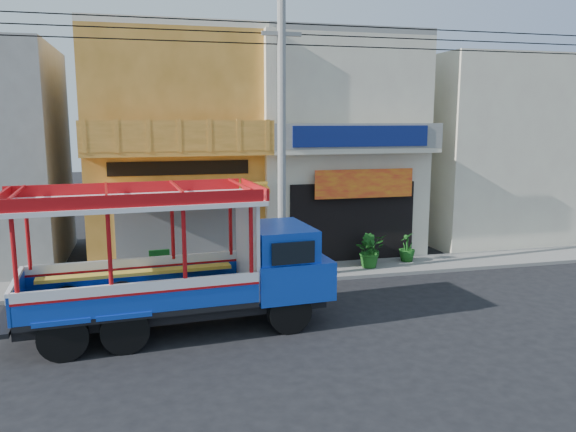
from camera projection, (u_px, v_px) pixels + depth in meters
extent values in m
plane|color=black|center=(347.00, 313.00, 14.95)|extent=(90.00, 90.00, 0.00)
cube|color=slate|center=(306.00, 272.00, 18.76)|extent=(30.00, 2.00, 0.12)
cube|color=#AF7426|center=(174.00, 149.00, 20.95)|extent=(6.00, 6.00, 8.00)
cube|color=#595B5E|center=(182.00, 233.00, 18.50)|extent=(4.20, 0.10, 2.60)
cube|color=orange|center=(181.00, 186.00, 17.53)|extent=(5.20, 1.50, 0.31)
cube|color=#AF7426|center=(180.00, 153.00, 17.74)|extent=(6.00, 0.70, 0.18)
cube|color=#AF7426|center=(180.00, 136.00, 17.36)|extent=(6.00, 0.12, 0.95)
cube|color=black|center=(180.00, 168.00, 18.13)|extent=(4.50, 0.04, 0.45)
cube|color=beige|center=(170.00, 35.00, 20.25)|extent=(6.00, 6.00, 0.24)
cube|color=beige|center=(327.00, 147.00, 22.40)|extent=(6.00, 6.00, 8.00)
cube|color=black|center=(353.00, 222.00, 19.94)|extent=(4.60, 0.12, 2.80)
cube|color=#FFA71A|center=(364.00, 184.00, 19.51)|extent=(3.60, 0.05, 1.00)
cube|color=beige|center=(358.00, 151.00, 19.19)|extent=(6.00, 0.70, 0.18)
cube|color=gray|center=(361.00, 136.00, 18.82)|extent=(6.00, 0.12, 0.85)
cube|color=navy|center=(362.00, 136.00, 18.75)|extent=(4.80, 0.06, 0.70)
cube|color=gray|center=(328.00, 40.00, 21.70)|extent=(6.00, 6.00, 0.24)
cube|color=beige|center=(271.00, 153.00, 18.66)|extent=(0.35, 0.30, 8.00)
cube|color=beige|center=(482.00, 150.00, 24.13)|extent=(6.00, 6.00, 7.60)
cylinder|color=gray|center=(282.00, 139.00, 17.10)|extent=(0.26, 0.26, 9.00)
cube|color=gray|center=(281.00, 34.00, 16.57)|extent=(1.20, 0.12, 0.12)
cylinder|color=black|center=(314.00, 45.00, 16.86)|extent=(28.00, 0.04, 0.04)
cylinder|color=black|center=(314.00, 35.00, 16.81)|extent=(28.00, 0.04, 0.04)
cylinder|color=black|center=(314.00, 25.00, 16.76)|extent=(28.00, 0.04, 0.04)
cylinder|color=black|center=(289.00, 312.00, 13.51)|extent=(1.08, 0.37, 1.06)
cylinder|color=black|center=(266.00, 288.00, 15.39)|extent=(1.08, 0.37, 1.06)
cylinder|color=black|center=(125.00, 330.00, 12.34)|extent=(1.08, 0.37, 1.06)
cylinder|color=black|center=(122.00, 302.00, 14.22)|extent=(1.08, 0.37, 1.06)
cylinder|color=black|center=(63.00, 337.00, 11.95)|extent=(1.08, 0.37, 1.06)
cylinder|color=black|center=(68.00, 307.00, 13.83)|extent=(1.08, 0.37, 1.06)
cube|color=black|center=(177.00, 305.00, 13.65)|extent=(7.22, 2.23, 0.30)
cube|color=blue|center=(285.00, 273.00, 14.40)|extent=(2.06, 2.46, 0.95)
cube|color=blue|center=(279.00, 241.00, 14.21)|extent=(1.63, 2.24, 0.79)
cube|color=black|center=(306.00, 241.00, 14.44)|extent=(0.19, 1.86, 0.58)
cube|color=black|center=(140.00, 301.00, 13.35)|extent=(5.39, 2.68, 0.13)
cube|color=blue|center=(143.00, 300.00, 12.23)|extent=(5.24, 0.44, 0.64)
cube|color=white|center=(142.00, 287.00, 12.19)|extent=(5.24, 0.45, 0.23)
cube|color=blue|center=(137.00, 273.00, 14.34)|extent=(5.24, 0.44, 0.64)
cube|color=white|center=(136.00, 263.00, 14.29)|extent=(5.24, 0.45, 0.23)
cylinder|color=#B30E12|center=(14.00, 256.00, 11.30)|extent=(0.10, 0.10, 1.69)
cylinder|color=#B30E12|center=(28.00, 235.00, 13.36)|extent=(0.10, 0.10, 1.69)
cube|color=white|center=(247.00, 244.00, 13.96)|extent=(0.23, 2.14, 2.38)
cube|color=white|center=(131.00, 202.00, 12.91)|extent=(6.04, 2.99, 0.11)
cube|color=#B30E12|center=(130.00, 194.00, 12.88)|extent=(5.82, 2.87, 0.28)
cube|color=black|center=(160.00, 278.00, 17.64)|extent=(0.55, 0.33, 0.10)
cube|color=#0B4112|center=(160.00, 263.00, 17.56)|extent=(0.63, 0.13, 0.87)
imported|color=#175117|center=(370.00, 251.00, 19.10)|extent=(1.29, 1.22, 1.13)
imported|color=#175117|center=(371.00, 249.00, 19.53)|extent=(0.75, 0.72, 1.07)
imported|color=#175117|center=(407.00, 247.00, 19.90)|extent=(0.82, 0.82, 1.04)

